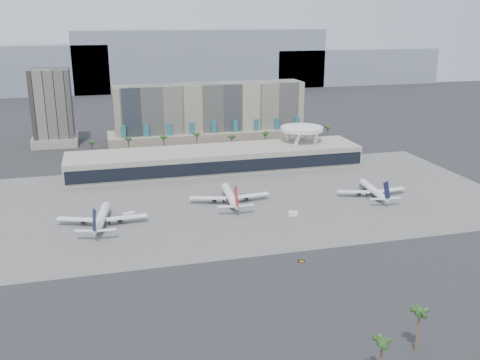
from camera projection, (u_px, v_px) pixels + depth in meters
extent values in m
plane|color=#232326|center=(276.00, 243.00, 211.67)|extent=(900.00, 900.00, 0.00)
cube|color=#5B5B59|center=(240.00, 199.00, 262.47)|extent=(260.00, 130.00, 0.06)
cube|color=gray|center=(201.00, 59.00, 650.11)|extent=(300.00, 60.00, 70.00)
cube|color=gray|center=(351.00, 66.00, 702.52)|extent=(220.00, 60.00, 45.00)
cube|color=tan|center=(210.00, 114.00, 369.56)|extent=(130.00, 22.00, 42.00)
cube|color=tan|center=(211.00, 137.00, 372.44)|extent=(140.00, 30.00, 10.00)
cube|color=#236C78|center=(124.00, 139.00, 347.41)|extent=(3.00, 2.00, 18.00)
cube|color=#236C78|center=(147.00, 138.00, 351.06)|extent=(3.00, 2.00, 18.00)
cube|color=#236C78|center=(170.00, 137.00, 354.71)|extent=(3.00, 2.00, 18.00)
cube|color=#236C78|center=(192.00, 136.00, 358.37)|extent=(3.00, 2.00, 18.00)
cube|color=#236C78|center=(214.00, 134.00, 362.02)|extent=(3.00, 2.00, 18.00)
cube|color=#236C78|center=(235.00, 133.00, 365.67)|extent=(3.00, 2.00, 18.00)
cube|color=#236C78|center=(256.00, 132.00, 369.33)|extent=(3.00, 2.00, 18.00)
cube|color=#236C78|center=(277.00, 131.00, 372.98)|extent=(3.00, 2.00, 18.00)
cube|color=#236C78|center=(297.00, 130.00, 376.63)|extent=(3.00, 2.00, 18.00)
cube|color=black|center=(52.00, 107.00, 365.60)|extent=(26.00, 26.00, 52.00)
cube|color=#B2A89C|center=(56.00, 140.00, 372.40)|extent=(30.00, 30.00, 6.00)
cube|color=#B2A89C|center=(216.00, 159.00, 311.51)|extent=(170.00, 32.00, 12.00)
cube|color=black|center=(222.00, 167.00, 296.69)|extent=(168.00, 0.60, 7.00)
cube|color=black|center=(216.00, 147.00, 309.37)|extent=(170.00, 12.00, 2.50)
cylinder|color=white|center=(307.00, 140.00, 336.40)|extent=(6.98, 6.99, 21.89)
cylinder|color=white|center=(288.00, 141.00, 333.30)|extent=(6.98, 6.99, 21.89)
cylinder|color=white|center=(295.00, 146.00, 321.54)|extent=(6.98, 6.99, 21.89)
cylinder|color=white|center=(315.00, 145.00, 324.64)|extent=(6.98, 6.99, 21.89)
cylinder|color=white|center=(302.00, 129.00, 326.31)|extent=(26.00, 26.00, 2.20)
cylinder|color=white|center=(302.00, 127.00, 325.93)|extent=(16.00, 16.00, 1.20)
cylinder|color=brown|center=(92.00, 152.00, 326.79)|extent=(0.70, 0.70, 12.00)
sphere|color=#28481D|center=(92.00, 143.00, 325.11)|extent=(2.80, 2.80, 2.80)
cylinder|color=brown|center=(129.00, 150.00, 332.15)|extent=(0.70, 0.70, 12.00)
sphere|color=#28481D|center=(128.00, 141.00, 330.47)|extent=(2.80, 2.80, 2.80)
cylinder|color=brown|center=(164.00, 148.00, 337.51)|extent=(0.70, 0.70, 12.00)
sphere|color=#28481D|center=(164.00, 139.00, 335.83)|extent=(2.80, 2.80, 2.80)
cylinder|color=brown|center=(197.00, 146.00, 342.63)|extent=(0.70, 0.70, 12.00)
sphere|color=#28481D|center=(197.00, 137.00, 340.94)|extent=(2.80, 2.80, 2.80)
cylinder|color=brown|center=(232.00, 144.00, 348.23)|extent=(0.70, 0.70, 12.00)
sphere|color=#28481D|center=(232.00, 135.00, 346.54)|extent=(2.80, 2.80, 2.80)
cylinder|color=brown|center=(264.00, 142.00, 353.59)|extent=(0.70, 0.70, 12.00)
sphere|color=#28481D|center=(264.00, 134.00, 351.90)|extent=(2.80, 2.80, 2.80)
cylinder|color=brown|center=(295.00, 140.00, 358.94)|extent=(0.70, 0.70, 12.00)
sphere|color=#28481D|center=(295.00, 132.00, 357.26)|extent=(2.80, 2.80, 2.80)
cylinder|color=brown|center=(327.00, 138.00, 364.55)|extent=(0.70, 0.70, 12.00)
sphere|color=#28481D|center=(327.00, 130.00, 362.86)|extent=(2.80, 2.80, 2.80)
cylinder|color=white|center=(102.00, 216.00, 230.33)|extent=(7.82, 26.56, 3.85)
cylinder|color=#101537|center=(102.00, 216.00, 230.37)|extent=(7.67, 26.03, 3.78)
cone|color=white|center=(107.00, 204.00, 244.64)|extent=(4.47, 4.87, 3.85)
cone|color=white|center=(96.00, 231.00, 214.09)|extent=(5.13, 9.16, 3.85)
cube|color=white|center=(77.00, 219.00, 228.53)|extent=(17.58, 9.76, 0.34)
cube|color=white|center=(127.00, 217.00, 230.64)|extent=(17.53, 4.82, 0.34)
cylinder|color=black|center=(84.00, 221.00, 229.56)|extent=(2.68, 4.13, 2.12)
cylinder|color=black|center=(120.00, 219.00, 231.09)|extent=(2.68, 4.13, 2.12)
cube|color=#101537|center=(94.00, 220.00, 211.24)|extent=(1.81, 8.72, 10.14)
cube|color=white|center=(84.00, 231.00, 212.60)|extent=(7.99, 4.26, 0.24)
cube|color=white|center=(107.00, 230.00, 213.47)|extent=(7.74, 2.22, 0.24)
cylinder|color=black|center=(106.00, 214.00, 240.86)|extent=(0.48, 0.48, 1.54)
cylinder|color=black|center=(95.00, 223.00, 229.90)|extent=(0.67, 0.67, 1.54)
cylinder|color=black|center=(109.00, 222.00, 230.52)|extent=(0.67, 0.67, 1.54)
cylinder|color=white|center=(230.00, 195.00, 257.54)|extent=(5.90, 26.75, 3.89)
cylinder|color=#101537|center=(230.00, 195.00, 257.58)|extent=(5.78, 26.21, 3.81)
cone|color=white|center=(225.00, 185.00, 271.83)|extent=(4.21, 4.66, 3.89)
cone|color=white|center=(236.00, 206.00, 241.34)|extent=(4.55, 9.02, 3.89)
cube|color=white|center=(208.00, 198.00, 254.95)|extent=(17.89, 8.66, 0.34)
cube|color=white|center=(252.00, 195.00, 258.64)|extent=(17.86, 6.18, 0.34)
cylinder|color=black|center=(214.00, 199.00, 256.20)|extent=(2.43, 4.04, 2.14)
cylinder|color=black|center=(246.00, 197.00, 258.89)|extent=(2.43, 4.04, 2.14)
cube|color=red|center=(236.00, 197.00, 238.47)|extent=(1.16, 8.84, 10.24)
cube|color=white|center=(227.00, 206.00, 239.52)|extent=(8.06, 3.76, 0.24)
cube|color=white|center=(246.00, 205.00, 241.03)|extent=(7.90, 2.63, 0.24)
cylinder|color=black|center=(226.00, 193.00, 268.07)|extent=(0.49, 0.49, 1.56)
cylinder|color=black|center=(224.00, 201.00, 256.89)|extent=(0.68, 0.68, 1.56)
cylinder|color=black|center=(236.00, 200.00, 257.97)|extent=(0.68, 0.68, 1.56)
cylinder|color=white|center=(372.00, 189.00, 266.97)|extent=(5.81, 24.31, 3.53)
cylinder|color=#101537|center=(372.00, 189.00, 267.01)|extent=(5.69, 23.83, 3.46)
cone|color=white|center=(361.00, 181.00, 279.98)|extent=(3.89, 4.29, 3.53)
cone|color=white|center=(385.00, 199.00, 252.21)|extent=(4.27, 8.25, 3.53)
cube|color=white|center=(354.00, 192.00, 264.79)|extent=(16.22, 8.14, 0.31)
cube|color=white|center=(391.00, 190.00, 267.79)|extent=(16.19, 5.32, 0.31)
cylinder|color=black|center=(358.00, 193.00, 265.88)|extent=(2.27, 3.70, 1.94)
cylinder|color=black|center=(385.00, 191.00, 268.06)|extent=(2.27, 3.70, 1.94)
cube|color=#101537|center=(387.00, 190.00, 249.60)|extent=(1.20, 8.02, 9.30)
cube|color=white|center=(378.00, 199.00, 250.63)|extent=(7.32, 3.53, 0.22)
cube|color=white|center=(394.00, 198.00, 251.86)|extent=(7.14, 2.25, 0.22)
cylinder|color=black|center=(364.00, 188.00, 276.55)|extent=(0.44, 0.44, 1.41)
cylinder|color=black|center=(367.00, 195.00, 266.43)|extent=(0.62, 0.62, 1.41)
cylinder|color=black|center=(377.00, 194.00, 267.30)|extent=(0.62, 0.62, 1.41)
cube|color=silver|center=(129.00, 215.00, 237.48)|extent=(5.60, 4.16, 2.47)
cube|color=white|center=(293.00, 214.00, 240.09)|extent=(4.42, 3.49, 1.99)
cube|color=black|center=(301.00, 261.00, 194.83)|extent=(2.36, 0.93, 1.07)
cube|color=#C89017|center=(301.00, 261.00, 194.65)|extent=(1.67, 0.50, 0.64)
cylinder|color=black|center=(299.00, 262.00, 194.68)|extent=(0.13, 0.13, 0.64)
cylinder|color=black|center=(303.00, 261.00, 195.10)|extent=(0.13, 0.13, 0.64)
cylinder|color=brown|center=(381.00, 360.00, 131.77)|extent=(0.70, 0.70, 10.23)
sphere|color=#28481D|center=(382.00, 343.00, 130.35)|extent=(2.80, 2.80, 2.80)
cylinder|color=brown|center=(418.00, 331.00, 141.70)|extent=(0.70, 0.70, 12.24)
sphere|color=#28481D|center=(420.00, 312.00, 139.98)|extent=(2.80, 2.80, 2.80)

